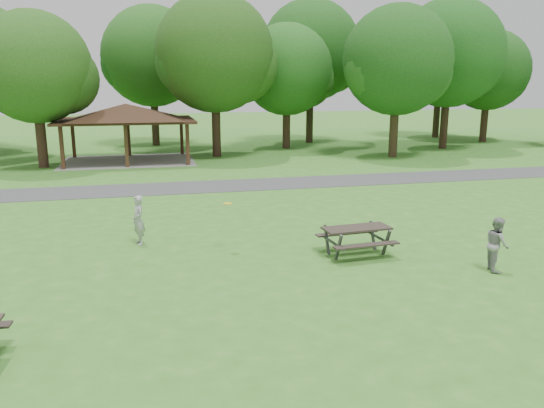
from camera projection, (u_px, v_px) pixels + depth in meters
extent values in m
plane|color=#357621|center=(270.00, 292.00, 13.24)|extent=(160.00, 160.00, 0.00)
cube|color=#404042|center=(206.00, 187.00, 26.50)|extent=(120.00, 3.20, 0.02)
cube|color=#351E13|center=(62.00, 148.00, 31.40)|extent=(0.22, 0.22, 2.60)
cube|color=#3A2015|center=(73.00, 139.00, 36.52)|extent=(0.22, 0.22, 2.60)
cube|color=#392414|center=(126.00, 146.00, 32.23)|extent=(0.22, 0.22, 2.60)
cube|color=#352113|center=(129.00, 138.00, 37.35)|extent=(0.22, 0.22, 2.60)
cube|color=#381F14|center=(188.00, 145.00, 33.07)|extent=(0.22, 0.22, 2.60)
cube|color=#351D13|center=(182.00, 136.00, 38.19)|extent=(0.22, 0.22, 2.60)
cube|color=#321D14|center=(126.00, 120.00, 34.48)|extent=(8.60, 6.60, 0.16)
pyramid|color=black|center=(126.00, 111.00, 34.35)|extent=(7.01, 7.01, 1.00)
cube|color=gray|center=(129.00, 161.00, 35.08)|extent=(8.40, 6.40, 0.03)
sphere|color=#154112|center=(3.00, 69.00, 36.90)|extent=(5.07, 5.07, 5.07)
cylinder|color=black|center=(41.00, 139.00, 32.14)|extent=(0.60, 0.60, 3.50)
sphere|color=#1E4915|center=(34.00, 67.00, 31.19)|extent=(6.60, 6.60, 6.60)
sphere|color=#193F12|center=(63.00, 79.00, 31.96)|extent=(4.29, 4.29, 4.29)
sphere|color=#1B4714|center=(10.00, 76.00, 30.81)|extent=(3.96, 3.96, 3.96)
cylinder|color=black|center=(216.00, 128.00, 36.93)|extent=(0.60, 0.60, 4.02)
sphere|color=#1C4313|center=(214.00, 53.00, 35.81)|extent=(8.00, 8.00, 8.00)
sphere|color=#1C4614|center=(240.00, 66.00, 36.68)|extent=(5.20, 5.20, 5.20)
sphere|color=#194714|center=(191.00, 62.00, 35.39)|extent=(4.80, 4.80, 4.80)
cylinder|color=#301E15|center=(286.00, 126.00, 41.67)|extent=(0.60, 0.60, 3.43)
sphere|color=#174D16|center=(287.00, 70.00, 40.70)|extent=(7.00, 7.00, 7.00)
sphere|color=#194413|center=(305.00, 79.00, 41.50)|extent=(4.55, 4.55, 4.55)
sphere|color=#1B4614|center=(270.00, 76.00, 40.31)|extent=(4.20, 4.20, 4.20)
cylinder|color=#2F2114|center=(394.00, 130.00, 36.83)|extent=(0.60, 0.60, 3.78)
sphere|color=#134313|center=(397.00, 60.00, 35.78)|extent=(7.40, 7.40, 7.40)
sphere|color=#194D16|center=(417.00, 72.00, 36.61)|extent=(4.81, 4.81, 4.81)
sphere|color=#1A4F16|center=(378.00, 68.00, 35.38)|extent=(4.44, 4.44, 4.44)
cylinder|color=black|center=(444.00, 122.00, 41.45)|extent=(0.60, 0.60, 4.20)
sphere|color=#144715|center=(449.00, 53.00, 40.29)|extent=(8.20, 8.20, 8.20)
sphere|color=#134012|center=(468.00, 64.00, 41.18)|extent=(5.33, 5.33, 5.33)
sphere|color=#164F16|center=(431.00, 61.00, 39.87)|extent=(4.92, 4.92, 4.92)
cylinder|color=black|center=(484.00, 121.00, 46.20)|extent=(0.60, 0.60, 3.57)
sphere|color=#144112|center=(489.00, 70.00, 45.22)|extent=(6.80, 6.80, 6.80)
sphere|color=#1E4513|center=(501.00, 78.00, 46.01)|extent=(4.42, 4.42, 4.42)
sphere|color=#1D4D16|center=(475.00, 76.00, 44.84)|extent=(4.08, 4.08, 4.08)
cylinder|color=black|center=(155.00, 120.00, 43.60)|extent=(0.60, 0.60, 4.13)
sphere|color=#194C15|center=(152.00, 56.00, 42.47)|extent=(8.00, 8.00, 8.00)
sphere|color=#134112|center=(175.00, 67.00, 43.34)|extent=(5.20, 5.20, 5.20)
sphere|color=#124213|center=(132.00, 64.00, 42.05)|extent=(4.80, 4.80, 4.80)
cylinder|color=black|center=(310.00, 116.00, 45.54)|extent=(0.60, 0.60, 4.55)
sphere|color=#144313|center=(311.00, 50.00, 44.33)|extent=(8.40, 8.40, 8.40)
sphere|color=#1B4413|center=(331.00, 61.00, 45.23)|extent=(5.46, 5.46, 5.46)
sphere|color=#154915|center=(292.00, 58.00, 43.90)|extent=(5.04, 5.04, 5.04)
cylinder|color=black|center=(437.00, 114.00, 49.93)|extent=(0.60, 0.60, 4.27)
sphere|color=#154313|center=(440.00, 58.00, 48.78)|extent=(8.00, 8.00, 8.00)
sphere|color=#1C4F16|center=(455.00, 67.00, 49.65)|extent=(5.20, 5.20, 5.20)
sphere|color=#144513|center=(425.00, 65.00, 48.36)|extent=(4.80, 4.80, 4.80)
cube|color=#2A241E|center=(357.00, 228.00, 15.92)|extent=(2.09, 0.95, 0.06)
cube|color=#2B231F|center=(367.00, 245.00, 15.37)|extent=(2.05, 0.44, 0.04)
cube|color=#302722|center=(347.00, 233.00, 16.62)|extent=(2.05, 0.44, 0.04)
cube|color=#464548|center=(338.00, 248.00, 15.39)|extent=(0.10, 0.43, 0.88)
cube|color=#3C3D3F|center=(327.00, 240.00, 16.17)|extent=(0.10, 0.43, 0.88)
cube|color=#434245|center=(333.00, 243.00, 15.77)|extent=(0.19, 1.65, 0.06)
cube|color=#404043|center=(386.00, 243.00, 15.85)|extent=(0.10, 0.43, 0.88)
cube|color=#474649|center=(373.00, 235.00, 16.64)|extent=(0.10, 0.43, 0.88)
cube|color=#3A3A3D|center=(379.00, 238.00, 16.23)|extent=(0.19, 1.65, 0.06)
cylinder|color=yellow|center=(228.00, 204.00, 16.13)|extent=(0.35, 0.35, 0.02)
imported|color=#A3A3A6|center=(138.00, 220.00, 16.96)|extent=(0.54, 0.67, 1.59)
imported|color=gray|center=(497.00, 244.00, 14.58)|extent=(0.76, 0.87, 1.52)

